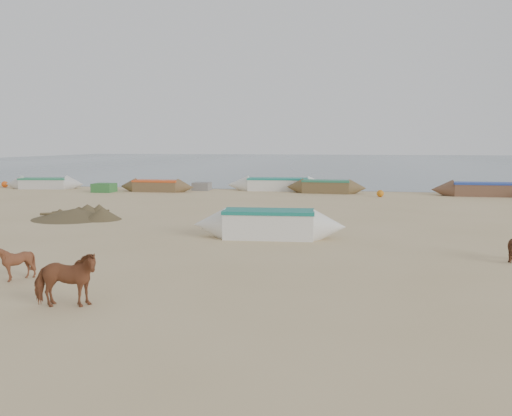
{
  "coord_description": "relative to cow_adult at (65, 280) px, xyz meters",
  "views": [
    {
      "loc": [
        3.29,
        -13.61,
        3.31
      ],
      "look_at": [
        0.0,
        4.0,
        1.0
      ],
      "focal_mm": 35.0,
      "sensor_mm": 36.0,
      "label": 1
    }
  ],
  "objects": [
    {
      "name": "ground",
      "position": [
        2.32,
        4.66,
        -0.58
      ],
      "size": [
        140.0,
        140.0,
        0.0
      ],
      "primitive_type": "plane",
      "color": "tan",
      "rests_on": "ground"
    },
    {
      "name": "sea",
      "position": [
        2.32,
        86.66,
        -0.57
      ],
      "size": [
        160.0,
        160.0,
        0.0
      ],
      "primitive_type": "plane",
      "color": "slate",
      "rests_on": "ground"
    },
    {
      "name": "cow_adult",
      "position": [
        0.0,
        0.0,
        0.0
      ],
      "size": [
        1.47,
        0.9,
        1.16
      ],
      "primitive_type": "imported",
      "rotation": [
        0.0,
        0.0,
        1.79
      ],
      "color": "brown",
      "rests_on": "ground"
    },
    {
      "name": "near_canoe",
      "position": [
        2.86,
        8.19,
        -0.07
      ],
      "size": [
        5.46,
        1.63,
        1.01
      ],
      "primitive_type": null,
      "rotation": [
        0.0,
        0.0,
        0.08
      ],
      "color": "white",
      "rests_on": "ground"
    },
    {
      "name": "beach_clutter",
      "position": [
        6.71,
        24.13,
        -0.28
      ],
      "size": [
        45.78,
        3.69,
        0.64
      ],
      "color": "#326F34",
      "rests_on": "ground"
    },
    {
      "name": "calf_front",
      "position": [
        -2.36,
        1.6,
        -0.13
      ],
      "size": [
        0.96,
        0.89,
        0.9
      ],
      "primitive_type": "imported",
      "rotation": [
        0.0,
        0.0,
        -1.35
      ],
      "color": "#5B301C",
      "rests_on": "ground"
    },
    {
      "name": "waterline_canoes",
      "position": [
        3.26,
        25.16,
        -0.16
      ],
      "size": [
        57.65,
        3.86,
        0.9
      ],
      "color": "brown",
      "rests_on": "ground"
    },
    {
      "name": "debris_pile",
      "position": [
        -6.49,
        11.33,
        -0.37
      ],
      "size": [
        4.01,
        4.01,
        0.43
      ],
      "primitive_type": "cone",
      "rotation": [
        0.0,
        0.0,
        -0.11
      ],
      "color": "brown",
      "rests_on": "ground"
    }
  ]
}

